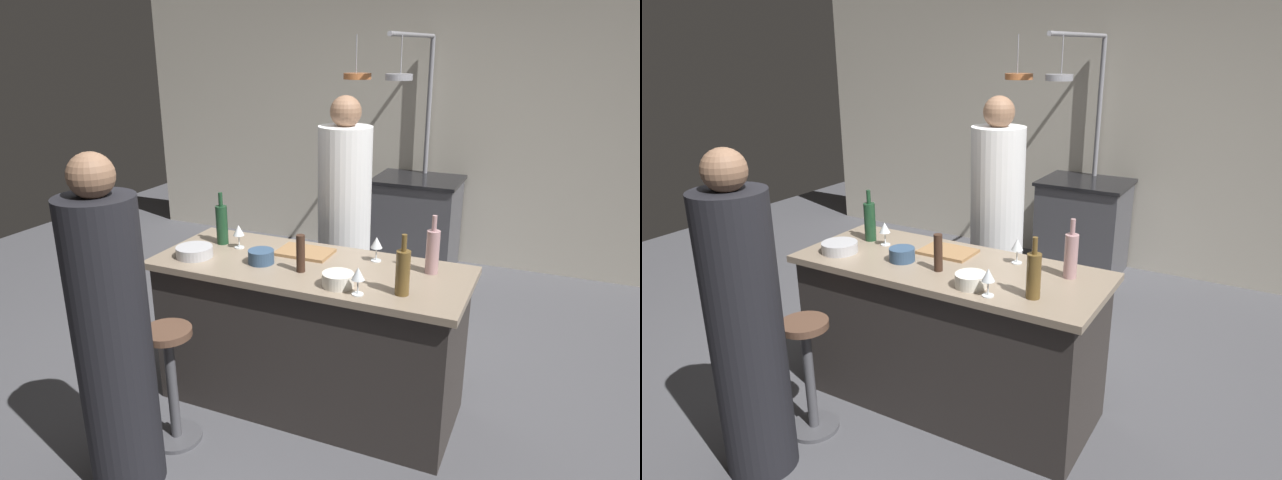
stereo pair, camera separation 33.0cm
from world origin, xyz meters
The scene contains 19 objects.
ground_plane centered at (0.00, 0.00, 0.00)m, with size 9.00×9.00×0.00m, color #4C4C51.
back_wall centered at (0.00, 2.85, 1.30)m, with size 6.40×0.16×2.60m, color beige.
kitchen_island centered at (0.00, 0.00, 0.45)m, with size 1.80×0.72×0.90m.
stove_range centered at (0.00, 2.45, 0.45)m, with size 0.80×0.64×0.89m.
chef centered at (-0.13, 0.87, 0.82)m, with size 0.37×0.37×1.76m.
bar_stool_left centered at (-0.53, -0.62, 0.38)m, with size 0.28×0.28×0.68m.
guest_left centered at (-0.56, -0.96, 0.77)m, with size 0.35×0.35×1.66m.
overhead_pot_rack centered at (-0.05, 2.11, 1.58)m, with size 0.56×1.36×2.17m.
cutting_board centered at (-0.10, 0.15, 0.91)m, with size 0.32×0.22×0.02m, color #997047.
pepper_mill centered at (0.00, -0.11, 1.01)m, with size 0.05×0.05×0.21m, color #382319.
wine_bottle_amber centered at (0.59, -0.18, 1.02)m, with size 0.07×0.07×0.31m.
wine_bottle_rose centered at (0.66, 0.16, 1.03)m, with size 0.07×0.07×0.32m.
wine_bottle_green centered at (-0.65, 0.11, 1.03)m, with size 0.07×0.07×0.33m.
wine_glass_near_right_guest centered at (0.39, -0.27, 1.01)m, with size 0.07×0.07×0.15m.
wine_glass_near_left_guest centered at (0.33, 0.21, 1.01)m, with size 0.07×0.07×0.15m.
wine_glass_by_chef centered at (-0.51, 0.08, 1.01)m, with size 0.07×0.07×0.15m.
mixing_bowl_ceramic centered at (0.26, -0.22, 0.94)m, with size 0.16×0.16×0.07m, color silver.
mixing_bowl_blue centered at (-0.26, -0.09, 0.94)m, with size 0.15×0.15×0.08m, color #334C6B.
mixing_bowl_steel centered at (-0.67, -0.15, 0.93)m, with size 0.21×0.21×0.06m, color #B7B7BC.
Camera 1 is at (1.26, -2.71, 2.08)m, focal length 31.87 mm.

